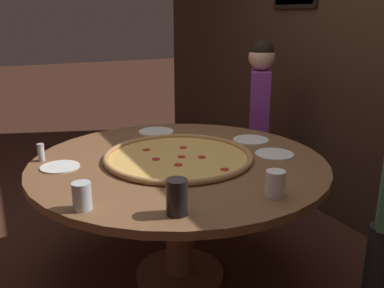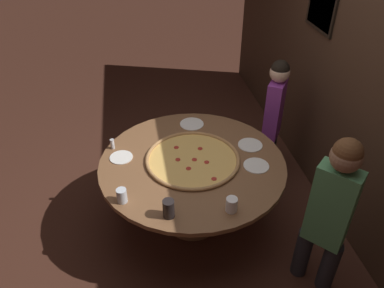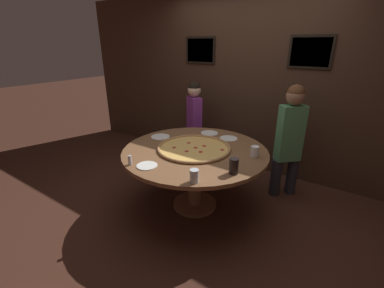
{
  "view_description": "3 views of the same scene",
  "coord_description": "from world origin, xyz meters",
  "px_view_note": "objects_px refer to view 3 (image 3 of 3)",
  "views": [
    {
      "loc": [
        2.03,
        -0.91,
        1.51
      ],
      "look_at": [
        0.1,
        0.03,
        0.86
      ],
      "focal_mm": 40.0,
      "sensor_mm": 36.0,
      "label": 1
    },
    {
      "loc": [
        2.52,
        -0.45,
        2.76
      ],
      "look_at": [
        0.0,
        -0.0,
        0.93
      ],
      "focal_mm": 35.0,
      "sensor_mm": 36.0,
      "label": 2
    },
    {
      "loc": [
        1.45,
        -2.23,
        1.85
      ],
      "look_at": [
        -0.02,
        -0.04,
        0.81
      ],
      "focal_mm": 24.0,
      "sensor_mm": 36.0,
      "label": 3
    }
  ],
  "objects_px": {
    "drink_cup_front_edge": "(194,176)",
    "drink_cup_centre_back": "(234,166)",
    "giant_pizza": "(194,148)",
    "white_plate_left_side": "(209,133)",
    "drink_cup_far_right": "(255,152)",
    "diner_centre_back": "(290,136)",
    "white_plate_beside_cup": "(229,138)",
    "white_plate_near_front": "(147,166)",
    "dining_table": "(195,160)",
    "diner_side_left": "(194,119)",
    "white_plate_right_side": "(160,137)",
    "condiment_shaker": "(130,160)"
  },
  "relations": [
    {
      "from": "drink_cup_front_edge",
      "to": "diner_side_left",
      "type": "xyz_separation_m",
      "value": [
        -1.05,
        1.59,
        -0.05
      ]
    },
    {
      "from": "drink_cup_centre_back",
      "to": "drink_cup_far_right",
      "type": "xyz_separation_m",
      "value": [
        0.02,
        0.46,
        -0.02
      ]
    },
    {
      "from": "drink_cup_front_edge",
      "to": "diner_side_left",
      "type": "relative_size",
      "value": 0.09
    },
    {
      "from": "drink_cup_front_edge",
      "to": "diner_side_left",
      "type": "height_order",
      "value": "diner_side_left"
    },
    {
      "from": "white_plate_beside_cup",
      "to": "diner_centre_back",
      "type": "distance_m",
      "value": 0.74
    },
    {
      "from": "drink_cup_far_right",
      "to": "giant_pizza",
      "type": "bearing_deg",
      "value": -164.72
    },
    {
      "from": "drink_cup_far_right",
      "to": "white_plate_beside_cup",
      "type": "xyz_separation_m",
      "value": [
        -0.47,
        0.35,
        -0.05
      ]
    },
    {
      "from": "white_plate_right_side",
      "to": "white_plate_near_front",
      "type": "distance_m",
      "value": 0.83
    },
    {
      "from": "condiment_shaker",
      "to": "diner_centre_back",
      "type": "height_order",
      "value": "diner_centre_back"
    },
    {
      "from": "white_plate_left_side",
      "to": "diner_centre_back",
      "type": "relative_size",
      "value": 0.16
    },
    {
      "from": "drink_cup_centre_back",
      "to": "giant_pizza",
      "type": "bearing_deg",
      "value": 155.27
    },
    {
      "from": "diner_centre_back",
      "to": "giant_pizza",
      "type": "bearing_deg",
      "value": 3.2
    },
    {
      "from": "drink_cup_far_right",
      "to": "white_plate_near_front",
      "type": "distance_m",
      "value": 1.12
    },
    {
      "from": "drink_cup_far_right",
      "to": "condiment_shaker",
      "type": "distance_m",
      "value": 1.28
    },
    {
      "from": "condiment_shaker",
      "to": "drink_cup_centre_back",
      "type": "bearing_deg",
      "value": 23.5
    },
    {
      "from": "drink_cup_centre_back",
      "to": "drink_cup_far_right",
      "type": "distance_m",
      "value": 0.46
    },
    {
      "from": "drink_cup_centre_back",
      "to": "dining_table",
      "type": "bearing_deg",
      "value": 155.03
    },
    {
      "from": "white_plate_left_side",
      "to": "white_plate_right_side",
      "type": "distance_m",
      "value": 0.65
    },
    {
      "from": "drink_cup_centre_back",
      "to": "white_plate_left_side",
      "type": "xyz_separation_m",
      "value": [
        -0.75,
        0.85,
        -0.07
      ]
    },
    {
      "from": "condiment_shaker",
      "to": "white_plate_near_front",
      "type": "bearing_deg",
      "value": 24.54
    },
    {
      "from": "white_plate_near_front",
      "to": "condiment_shaker",
      "type": "distance_m",
      "value": 0.18
    },
    {
      "from": "drink_cup_far_right",
      "to": "white_plate_beside_cup",
      "type": "height_order",
      "value": "drink_cup_far_right"
    },
    {
      "from": "giant_pizza",
      "to": "white_plate_left_side",
      "type": "relative_size",
      "value": 3.67
    },
    {
      "from": "white_plate_near_front",
      "to": "diner_centre_back",
      "type": "distance_m",
      "value": 1.77
    },
    {
      "from": "white_plate_right_side",
      "to": "condiment_shaker",
      "type": "xyz_separation_m",
      "value": [
        0.28,
        -0.78,
        0.05
      ]
    },
    {
      "from": "white_plate_right_side",
      "to": "diner_centre_back",
      "type": "bearing_deg",
      "value": 28.74
    },
    {
      "from": "drink_cup_far_right",
      "to": "diner_centre_back",
      "type": "distance_m",
      "value": 0.71
    },
    {
      "from": "drink_cup_front_edge",
      "to": "white_plate_beside_cup",
      "type": "bearing_deg",
      "value": 101.55
    },
    {
      "from": "dining_table",
      "to": "white_plate_near_front",
      "type": "relative_size",
      "value": 8.01
    },
    {
      "from": "drink_cup_centre_back",
      "to": "white_plate_near_front",
      "type": "xyz_separation_m",
      "value": [
        -0.76,
        -0.33,
        -0.07
      ]
    },
    {
      "from": "white_plate_right_side",
      "to": "white_plate_beside_cup",
      "type": "distance_m",
      "value": 0.86
    },
    {
      "from": "drink_cup_front_edge",
      "to": "drink_cup_centre_back",
      "type": "distance_m",
      "value": 0.39
    },
    {
      "from": "drink_cup_centre_back",
      "to": "diner_centre_back",
      "type": "distance_m",
      "value": 1.17
    },
    {
      "from": "white_plate_near_front",
      "to": "condiment_shaker",
      "type": "bearing_deg",
      "value": -155.46
    },
    {
      "from": "dining_table",
      "to": "white_plate_right_side",
      "type": "relative_size",
      "value": 6.86
    },
    {
      "from": "white_plate_right_side",
      "to": "drink_cup_far_right",
      "type": "bearing_deg",
      "value": 3.88
    },
    {
      "from": "drink_cup_centre_back",
      "to": "drink_cup_far_right",
      "type": "height_order",
      "value": "drink_cup_centre_back"
    },
    {
      "from": "drink_cup_far_right",
      "to": "white_plate_near_front",
      "type": "height_order",
      "value": "drink_cup_far_right"
    },
    {
      "from": "giant_pizza",
      "to": "white_plate_near_front",
      "type": "relative_size",
      "value": 4.08
    },
    {
      "from": "drink_cup_centre_back",
      "to": "white_plate_left_side",
      "type": "bearing_deg",
      "value": 131.33
    },
    {
      "from": "drink_cup_centre_back",
      "to": "white_plate_left_side",
      "type": "height_order",
      "value": "drink_cup_centre_back"
    },
    {
      "from": "drink_cup_front_edge",
      "to": "drink_cup_centre_back",
      "type": "bearing_deg",
      "value": 57.18
    },
    {
      "from": "white_plate_near_front",
      "to": "condiment_shaker",
      "type": "relative_size",
      "value": 2.09
    },
    {
      "from": "drink_cup_front_edge",
      "to": "white_plate_left_side",
      "type": "xyz_separation_m",
      "value": [
        -0.53,
        1.18,
        -0.05
      ]
    },
    {
      "from": "giant_pizza",
      "to": "drink_cup_far_right",
      "type": "relative_size",
      "value": 7.14
    },
    {
      "from": "dining_table",
      "to": "white_plate_left_side",
      "type": "xyz_separation_m",
      "value": [
        -0.14,
        0.57,
        0.13
      ]
    },
    {
      "from": "white_plate_near_front",
      "to": "drink_cup_centre_back",
      "type": "bearing_deg",
      "value": 23.29
    },
    {
      "from": "drink_cup_front_edge",
      "to": "drink_cup_far_right",
      "type": "height_order",
      "value": "same"
    },
    {
      "from": "white_plate_beside_cup",
      "to": "diner_side_left",
      "type": "relative_size",
      "value": 0.17
    },
    {
      "from": "white_plate_right_side",
      "to": "white_plate_near_front",
      "type": "bearing_deg",
      "value": -58.71
    }
  ]
}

